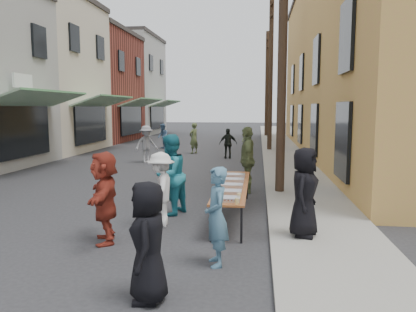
% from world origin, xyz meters
% --- Properties ---
extents(ground, '(120.00, 120.00, 0.00)m').
position_xyz_m(ground, '(0.00, 0.00, 0.00)').
color(ground, '#28282B').
rests_on(ground, ground).
extents(sidewalk, '(2.20, 60.00, 0.10)m').
position_xyz_m(sidewalk, '(5.00, 15.00, 0.05)').
color(sidewalk, gray).
rests_on(sidewalk, ground).
extents(storefront_row, '(8.00, 37.00, 9.00)m').
position_xyz_m(storefront_row, '(-10.00, 14.96, 4.12)').
color(storefront_row, maroon).
rests_on(storefront_row, ground).
extents(building_ochre, '(10.00, 28.00, 10.00)m').
position_xyz_m(building_ochre, '(11.10, 14.00, 5.00)').
color(building_ochre, gold).
rests_on(building_ochre, ground).
extents(utility_pole_near, '(0.26, 0.26, 9.00)m').
position_xyz_m(utility_pole_near, '(4.30, 3.00, 4.50)').
color(utility_pole_near, '#2D2116').
rests_on(utility_pole_near, ground).
extents(utility_pole_mid, '(0.26, 0.26, 9.00)m').
position_xyz_m(utility_pole_mid, '(4.30, 15.00, 4.50)').
color(utility_pole_mid, '#2D2116').
rests_on(utility_pole_mid, ground).
extents(utility_pole_far, '(0.26, 0.26, 9.00)m').
position_xyz_m(utility_pole_far, '(4.30, 27.00, 4.50)').
color(utility_pole_far, '#2D2116').
rests_on(utility_pole_far, ground).
extents(serving_table, '(0.70, 4.00, 0.75)m').
position_xyz_m(serving_table, '(3.08, 0.38, 0.71)').
color(serving_table, maroon).
rests_on(serving_table, ground).
extents(catering_tray_sausage, '(0.50, 0.33, 0.08)m').
position_xyz_m(catering_tray_sausage, '(3.08, -1.27, 0.79)').
color(catering_tray_sausage, maroon).
rests_on(catering_tray_sausage, serving_table).
extents(catering_tray_foil_b, '(0.50, 0.33, 0.08)m').
position_xyz_m(catering_tray_foil_b, '(3.08, -0.62, 0.79)').
color(catering_tray_foil_b, '#B2B2B7').
rests_on(catering_tray_foil_b, serving_table).
extents(catering_tray_buns, '(0.50, 0.33, 0.08)m').
position_xyz_m(catering_tray_buns, '(3.08, 0.08, 0.79)').
color(catering_tray_buns, tan).
rests_on(catering_tray_buns, serving_table).
extents(catering_tray_foil_d, '(0.50, 0.33, 0.08)m').
position_xyz_m(catering_tray_foil_d, '(3.08, 0.78, 0.79)').
color(catering_tray_foil_d, '#B2B2B7').
rests_on(catering_tray_foil_d, serving_table).
extents(catering_tray_buns_end, '(0.50, 0.33, 0.08)m').
position_xyz_m(catering_tray_buns_end, '(3.08, 1.48, 0.79)').
color(catering_tray_buns_end, tan).
rests_on(catering_tray_buns_end, serving_table).
extents(condiment_jar_a, '(0.07, 0.07, 0.08)m').
position_xyz_m(condiment_jar_a, '(2.86, -1.57, 0.79)').
color(condiment_jar_a, '#A57F26').
rests_on(condiment_jar_a, serving_table).
extents(condiment_jar_b, '(0.07, 0.07, 0.08)m').
position_xyz_m(condiment_jar_b, '(2.86, -1.47, 0.79)').
color(condiment_jar_b, '#A57F26').
rests_on(condiment_jar_b, serving_table).
extents(condiment_jar_c, '(0.07, 0.07, 0.08)m').
position_xyz_m(condiment_jar_c, '(2.86, -1.37, 0.79)').
color(condiment_jar_c, '#A57F26').
rests_on(condiment_jar_c, serving_table).
extents(cup_stack, '(0.08, 0.08, 0.12)m').
position_xyz_m(cup_stack, '(3.28, -1.52, 0.81)').
color(cup_stack, tan).
rests_on(cup_stack, serving_table).
extents(guest_front_a, '(0.63, 0.85, 1.60)m').
position_xyz_m(guest_front_a, '(2.25, -3.93, 0.80)').
color(guest_front_a, black).
rests_on(guest_front_a, ground).
extents(guest_front_b, '(0.54, 0.67, 1.61)m').
position_xyz_m(guest_front_b, '(3.01, -2.60, 0.80)').
color(guest_front_b, '#48718B').
rests_on(guest_front_b, ground).
extents(guest_front_c, '(1.02, 1.14, 1.92)m').
position_xyz_m(guest_front_c, '(1.60, 0.37, 0.96)').
color(guest_front_c, teal).
rests_on(guest_front_c, ground).
extents(guest_front_d, '(0.68, 1.08, 1.60)m').
position_xyz_m(guest_front_d, '(1.60, -0.58, 0.80)').
color(guest_front_d, silver).
rests_on(guest_front_d, ground).
extents(guest_front_e, '(0.56, 1.19, 1.98)m').
position_xyz_m(guest_front_e, '(3.34, 3.15, 0.99)').
color(guest_front_e, '#606D3F').
rests_on(guest_front_e, ground).
extents(guest_queue_back, '(1.01, 1.69, 1.73)m').
position_xyz_m(guest_queue_back, '(0.80, -1.74, 0.87)').
color(guest_queue_back, maroon).
rests_on(guest_queue_back, ground).
extents(server, '(0.78, 0.96, 1.70)m').
position_xyz_m(server, '(4.53, -1.21, 0.95)').
color(server, black).
rests_on(server, sidewalk).
extents(passerby_left, '(1.26, 1.19, 1.72)m').
position_xyz_m(passerby_left, '(-1.45, 9.16, 0.86)').
color(passerby_left, gray).
rests_on(passerby_left, ground).
extents(passerby_mid, '(0.92, 0.49, 1.50)m').
position_xyz_m(passerby_mid, '(2.16, 11.22, 0.75)').
color(passerby_mid, black).
rests_on(passerby_mid, ground).
extents(passerby_right, '(0.68, 0.75, 1.71)m').
position_xyz_m(passerby_right, '(0.11, 13.12, 0.85)').
color(passerby_right, '#4D5B35').
rests_on(passerby_right, ground).
extents(passerby_far, '(0.88, 0.94, 1.55)m').
position_xyz_m(passerby_far, '(-2.20, 15.51, 0.77)').
color(passerby_far, '#4C6E93').
rests_on(passerby_far, ground).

